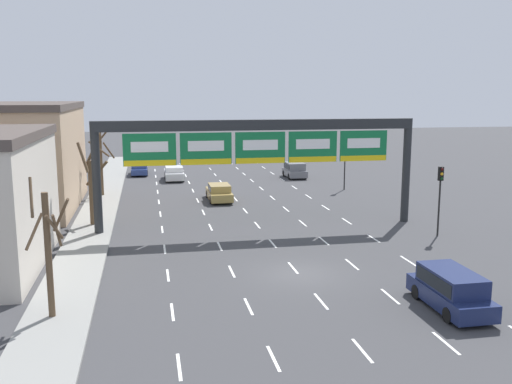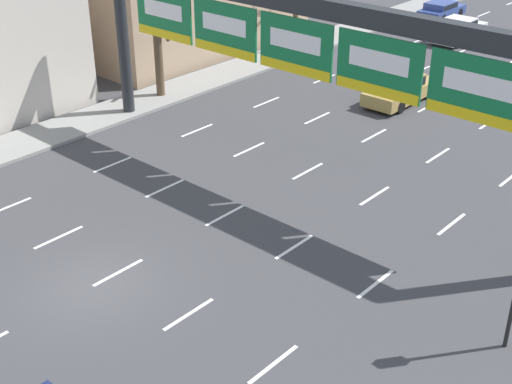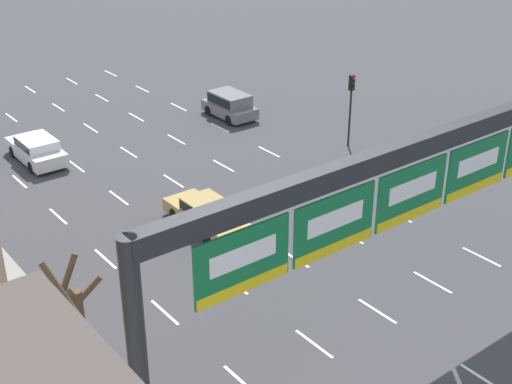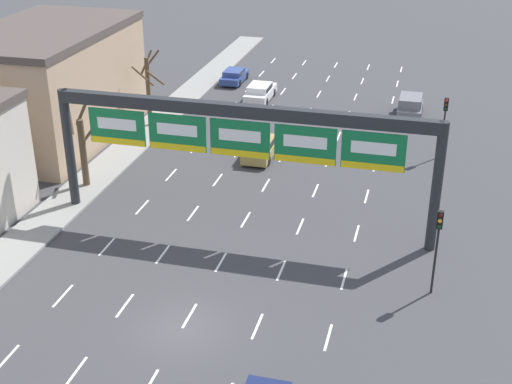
{
  "view_description": "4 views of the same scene",
  "coord_description": "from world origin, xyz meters",
  "px_view_note": "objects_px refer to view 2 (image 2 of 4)",
  "views": [
    {
      "loc": [
        -7.42,
        -27.26,
        9.27
      ],
      "look_at": [
        -0.84,
        7.1,
        3.08
      ],
      "focal_mm": 40.0,
      "sensor_mm": 36.0,
      "label": 1
    },
    {
      "loc": [
        16.08,
        -10.41,
        13.07
      ],
      "look_at": [
        1.62,
        5.91,
        1.59
      ],
      "focal_mm": 50.0,
      "sensor_mm": 36.0,
      "label": 2
    },
    {
      "loc": [
        -17.72,
        -4.17,
        16.44
      ],
      "look_at": [
        -2.25,
        15.82,
        3.98
      ],
      "focal_mm": 50.0,
      "sensor_mm": 36.0,
      "label": 3
    },
    {
      "loc": [
        10.01,
        -25.05,
        19.79
      ],
      "look_at": [
        0.94,
        9.83,
        2.49
      ],
      "focal_mm": 50.0,
      "sensor_mm": 36.0,
      "label": 4
    }
  ],
  "objects_px": {
    "car_gold": "(400,88)",
    "car_white": "(458,29)",
    "tree_bare_closest": "(158,45)",
    "sign_gantry": "(300,37)",
    "car_blue": "(441,9)"
  },
  "relations": [
    {
      "from": "sign_gantry",
      "to": "car_white",
      "type": "bearing_deg",
      "value": 101.7
    },
    {
      "from": "sign_gantry",
      "to": "tree_bare_closest",
      "type": "xyz_separation_m",
      "value": [
        -11.28,
        2.73,
        -3.02
      ]
    },
    {
      "from": "car_gold",
      "to": "tree_bare_closest",
      "type": "xyz_separation_m",
      "value": [
        -9.8,
        -7.63,
        2.05
      ]
    },
    {
      "from": "car_gold",
      "to": "car_white",
      "type": "bearing_deg",
      "value": 104.62
    },
    {
      "from": "sign_gantry",
      "to": "car_blue",
      "type": "bearing_deg",
      "value": 107.02
    },
    {
      "from": "car_blue",
      "to": "sign_gantry",
      "type": "bearing_deg",
      "value": -72.98
    },
    {
      "from": "sign_gantry",
      "to": "tree_bare_closest",
      "type": "bearing_deg",
      "value": 166.4
    },
    {
      "from": "car_white",
      "to": "tree_bare_closest",
      "type": "relative_size",
      "value": 0.82
    },
    {
      "from": "car_gold",
      "to": "tree_bare_closest",
      "type": "bearing_deg",
      "value": -142.09
    },
    {
      "from": "tree_bare_closest",
      "to": "sign_gantry",
      "type": "bearing_deg",
      "value": -13.6
    },
    {
      "from": "car_white",
      "to": "tree_bare_closest",
      "type": "xyz_separation_m",
      "value": [
        -6.56,
        -20.05,
        2.03
      ]
    },
    {
      "from": "car_blue",
      "to": "tree_bare_closest",
      "type": "relative_size",
      "value": 0.74
    },
    {
      "from": "car_white",
      "to": "car_blue",
      "type": "xyz_separation_m",
      "value": [
        -3.65,
        4.54,
        -0.1
      ]
    },
    {
      "from": "sign_gantry",
      "to": "car_blue",
      "type": "relative_size",
      "value": 5.2
    },
    {
      "from": "sign_gantry",
      "to": "car_gold",
      "type": "height_order",
      "value": "sign_gantry"
    }
  ]
}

